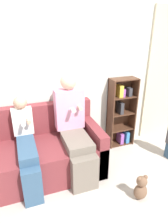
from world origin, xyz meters
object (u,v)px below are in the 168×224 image
Objects in this scene: bookshelf at (121,113)px; teddy_bear at (141,188)px; child_seated at (27,146)px; couch at (33,156)px; adult_seated at (74,125)px.

bookshelf is 1.35m from teddy_bear.
child_seated is 0.95× the size of bookshelf.
couch is 1.66× the size of child_seated.
adult_seated is 1.16× the size of bookshelf.
child_seated is at bearing -116.06° from couch.
adult_seated is 1.14m from teddy_bear.
couch reaches higher than teddy_bear.
teddy_bear is at bearing -31.35° from child_seated.
child_seated is 1.67m from bookshelf.
teddy_bear is (1.15, -0.89, -0.15)m from couch.
bookshelf is (1.53, 0.33, 0.28)m from couch.
couch is at bearing -167.89° from bookshelf.
adult_seated is 4.03× the size of teddy_bear.
bookshelf is at bearing 72.59° from teddy_bear.
couch is at bearing 142.29° from teddy_bear.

